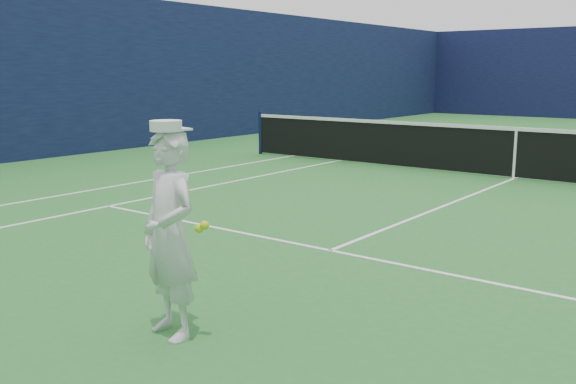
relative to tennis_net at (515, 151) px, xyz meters
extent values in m
plane|color=#296B2B|center=(0.00, 0.00, -0.55)|extent=(80.00, 80.00, 0.00)
cube|color=white|center=(-5.49, 0.00, -0.55)|extent=(0.06, 23.83, 0.01)
cube|color=white|center=(-4.12, 0.00, -0.55)|extent=(0.06, 23.77, 0.01)
cube|color=white|center=(0.00, -6.40, -0.55)|extent=(8.23, 0.06, 0.01)
cube|color=white|center=(0.00, 0.00, -0.55)|extent=(0.06, 12.80, 0.01)
cube|color=#10183D|center=(-10.00, 0.00, 1.45)|extent=(0.12, 36.12, 4.00)
cylinder|color=#141E4C|center=(-6.40, 0.00, -0.02)|extent=(0.09, 0.09, 1.07)
cube|color=black|center=(0.00, 0.00, -0.05)|extent=(12.79, 0.02, 0.92)
cube|color=white|center=(0.00, 0.00, 0.42)|extent=(12.79, 0.04, 0.07)
cube|color=white|center=(0.00, 0.00, -0.08)|extent=(0.05, 0.03, 0.94)
imported|color=white|center=(0.35, -9.17, 0.26)|extent=(0.66, 0.50, 1.63)
cylinder|color=white|center=(0.35, -9.17, 1.10)|extent=(0.24, 0.24, 0.08)
cube|color=white|center=(0.38, -9.04, 1.07)|extent=(0.20, 0.13, 0.02)
cylinder|color=navy|center=(0.09, -9.04, 0.28)|extent=(0.05, 0.09, 0.22)
cube|color=#204DAF|center=(0.09, -8.98, 0.10)|extent=(0.03, 0.02, 0.14)
torus|color=#204DAF|center=(0.12, -8.92, -0.10)|extent=(0.31, 0.16, 0.29)
cube|color=beige|center=(0.12, -8.92, -0.10)|extent=(0.22, 0.05, 0.30)
sphere|color=#D1EC1A|center=(0.63, -9.12, 0.34)|extent=(0.07, 0.07, 0.07)
sphere|color=#D1EC1A|center=(0.67, -9.11, 0.37)|extent=(0.07, 0.07, 0.07)
camera|label=1|loc=(3.98, -12.41, 1.50)|focal=40.00mm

